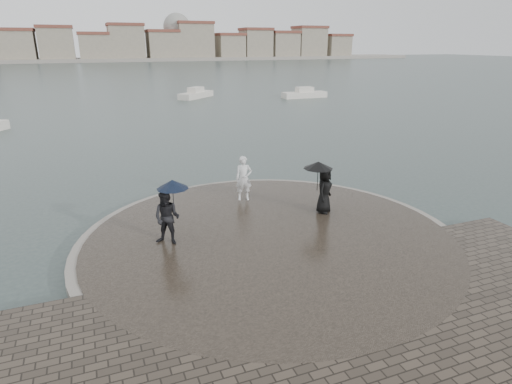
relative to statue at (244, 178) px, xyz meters
name	(u,v)px	position (x,y,z in m)	size (l,w,h in m)	color
ground	(324,301)	(-0.35, -7.03, -1.26)	(400.00, 400.00, 0.00)	#2B3835
kerb_ring	(270,241)	(-0.35, -3.53, -1.10)	(12.50, 12.50, 0.32)	gray
quay_tip	(270,240)	(-0.35, -3.53, -1.07)	(11.90, 11.90, 0.36)	#2D261E
statue	(244,178)	(0.00, 0.00, 0.00)	(0.65, 0.43, 1.79)	silver
visitor_left	(168,210)	(-3.51, -2.85, 0.20)	(1.28, 1.10, 2.04)	black
visitor_right	(323,183)	(2.23, -2.32, 0.23)	(1.28, 1.12, 1.95)	black
far_skyline	(75,45)	(-6.64, 153.68, 4.36)	(260.00, 20.00, 37.00)	gray
boats	(183,102)	(4.22, 30.76, -0.88)	(38.99, 17.77, 1.50)	silver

